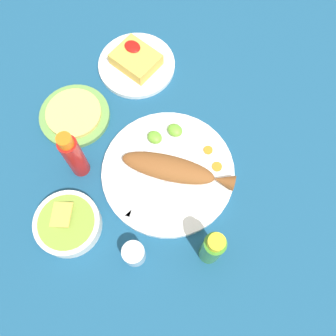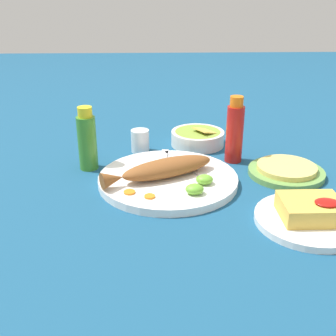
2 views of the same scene
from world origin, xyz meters
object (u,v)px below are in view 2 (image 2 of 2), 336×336
at_px(tortilla_plate, 286,172).
at_px(hot_sauce_bottle_green, 87,140).
at_px(salt_cup, 140,142).
at_px(fried_fish, 163,169).
at_px(hot_sauce_bottle_red, 235,132).
at_px(guacamole_bowl, 198,137).
at_px(main_plate, 168,179).
at_px(side_plate_fries, 309,220).
at_px(fork_far, 182,162).
at_px(fork_near, 162,161).

bearing_deg(tortilla_plate, hot_sauce_bottle_green, 173.19).
height_order(salt_cup, tortilla_plate, salt_cup).
distance_m(fried_fish, hot_sauce_bottle_green, 0.21).
distance_m(hot_sauce_bottle_red, tortilla_plate, 0.17).
bearing_deg(guacamole_bowl, fried_fish, -112.71).
height_order(main_plate, fried_fish, fried_fish).
height_order(hot_sauce_bottle_red, guacamole_bowl, hot_sauce_bottle_red).
bearing_deg(tortilla_plate, fried_fish, -172.53).
xyz_separation_m(hot_sauce_bottle_red, side_plate_fries, (0.09, -0.32, -0.07)).
height_order(fork_far, tortilla_plate, fork_far).
relative_size(fork_near, fork_far, 1.07).
distance_m(hot_sauce_bottle_green, guacamole_bowl, 0.34).
xyz_separation_m(hot_sauce_bottle_green, tortilla_plate, (0.49, -0.06, -0.07)).
relative_size(main_plate, fried_fish, 1.21).
relative_size(guacamole_bowl, tortilla_plate, 0.83).
xyz_separation_m(main_plate, hot_sauce_bottle_red, (0.18, 0.13, 0.07)).
distance_m(hot_sauce_bottle_green, salt_cup, 0.18).
bearing_deg(guacamole_bowl, salt_cup, -164.53).
bearing_deg(hot_sauce_bottle_green, fork_near, -2.80).
distance_m(main_plate, guacamole_bowl, 0.27).
distance_m(main_plate, salt_cup, 0.22).
height_order(fork_far, side_plate_fries, fork_far).
bearing_deg(tortilla_plate, guacamole_bowl, 132.34).
relative_size(fried_fish, fork_far, 1.56).
distance_m(hot_sauce_bottle_green, side_plate_fries, 0.55).
height_order(fried_fish, hot_sauce_bottle_red, hot_sauce_bottle_red).
xyz_separation_m(fork_near, tortilla_plate, (0.30, -0.05, -0.01)).
distance_m(fork_near, fork_far, 0.05).
bearing_deg(side_plate_fries, fried_fish, 146.97).
bearing_deg(hot_sauce_bottle_red, salt_cup, 162.88).
bearing_deg(main_plate, hot_sauce_bottle_red, 35.97).
bearing_deg(fork_near, guacamole_bowl, -25.19).
bearing_deg(main_plate, fork_near, 97.88).
height_order(hot_sauce_bottle_red, side_plate_fries, hot_sauce_bottle_red).
relative_size(main_plate, guacamole_bowl, 2.15).
bearing_deg(side_plate_fries, hot_sauce_bottle_green, 148.90).
bearing_deg(main_plate, side_plate_fries, -35.12).
height_order(salt_cup, side_plate_fries, salt_cup).
bearing_deg(salt_cup, hot_sauce_bottle_green, -138.62).
height_order(salt_cup, guacamole_bowl, salt_cup).
bearing_deg(salt_cup, side_plate_fries, -49.11).
bearing_deg(fork_near, salt_cup, 33.26).
relative_size(salt_cup, guacamole_bowl, 0.41).
bearing_deg(hot_sauce_bottle_green, fork_far, -3.39).
relative_size(fried_fish, hot_sauce_bottle_green, 1.69).
bearing_deg(salt_cup, fork_near, -63.95).
relative_size(main_plate, fork_near, 1.77).
distance_m(fork_near, side_plate_fries, 0.39).
height_order(hot_sauce_bottle_green, guacamole_bowl, hot_sauce_bottle_green).
bearing_deg(hot_sauce_bottle_red, guacamole_bowl, 123.99).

